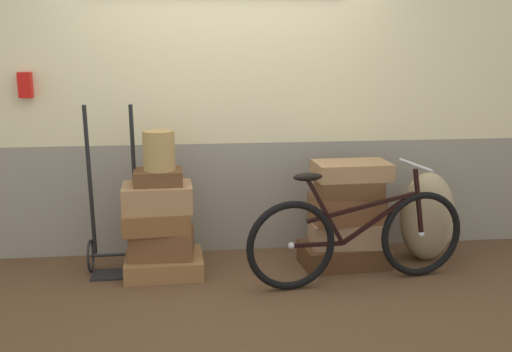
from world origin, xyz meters
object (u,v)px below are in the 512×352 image
object	(u,v)px
bicycle	(358,237)
suitcase_4	(158,177)
suitcase_0	(164,265)
burlap_sack	(427,216)
suitcase_8	(349,188)
wicker_basket	(159,151)
suitcase_2	(156,220)
suitcase_6	(346,233)
suitcase_1	(162,243)
suitcase_9	(352,170)
suitcase_7	(346,208)
suitcase_3	(158,197)
suitcase_5	(344,255)
luggage_trolley	(115,232)

from	to	relation	value
bicycle	suitcase_4	bearing A→B (deg)	165.48
suitcase_0	burlap_sack	xyz separation A→B (m)	(2.16, 0.06, 0.30)
bicycle	suitcase_8	bearing A→B (deg)	87.02
suitcase_0	burlap_sack	world-z (taller)	burlap_sack
wicker_basket	bicycle	distance (m)	1.63
suitcase_2	burlap_sack	xyz separation A→B (m)	(2.22, 0.05, -0.07)
wicker_basket	bicycle	size ratio (longest dim) A/B	0.18
suitcase_6	suitcase_1	bearing A→B (deg)	-176.77
suitcase_9	suitcase_7	bearing A→B (deg)	-163.33
suitcase_8	suitcase_9	distance (m)	0.14
suitcase_2	suitcase_3	xyz separation A→B (m)	(0.02, 0.00, 0.18)
suitcase_5	bicycle	bearing A→B (deg)	-95.33
suitcase_7	suitcase_8	size ratio (longest dim) A/B	1.11
suitcase_0	wicker_basket	xyz separation A→B (m)	(-0.01, 0.01, 0.91)
suitcase_0	bicycle	xyz separation A→B (m)	(1.45, -0.35, 0.29)
suitcase_5	wicker_basket	distance (m)	1.71
suitcase_8	bicycle	xyz separation A→B (m)	(-0.02, -0.34, -0.29)
suitcase_1	suitcase_2	distance (m)	0.19
burlap_sack	suitcase_4	bearing A→B (deg)	-179.04
suitcase_0	suitcase_9	world-z (taller)	suitcase_9
suitcase_1	suitcase_5	bearing A→B (deg)	3.09
luggage_trolley	suitcase_1	bearing A→B (deg)	-12.43
suitcase_8	burlap_sack	xyz separation A→B (m)	(0.69, 0.08, -0.28)
suitcase_0	suitcase_2	size ratio (longest dim) A/B	1.17
burlap_sack	bicycle	bearing A→B (deg)	-149.56
suitcase_1	suitcase_4	world-z (taller)	suitcase_4
suitcase_4	luggage_trolley	world-z (taller)	luggage_trolley
wicker_basket	suitcase_3	bearing A→B (deg)	169.52
suitcase_2	suitcase_6	size ratio (longest dim) A/B	0.90
suitcase_2	wicker_basket	distance (m)	0.54
suitcase_1	suitcase_3	world-z (taller)	suitcase_3
suitcase_2	wicker_basket	xyz separation A→B (m)	(0.04, -0.00, 0.54)
suitcase_0	suitcase_4	bearing A→B (deg)	129.55
luggage_trolley	burlap_sack	xyz separation A→B (m)	(2.54, -0.02, 0.05)
suitcase_1	wicker_basket	world-z (taller)	wicker_basket
suitcase_3	suitcase_5	distance (m)	1.57
suitcase_4	burlap_sack	xyz separation A→B (m)	(2.19, 0.04, -0.40)
suitcase_2	suitcase_6	bearing A→B (deg)	-4.82
suitcase_1	wicker_basket	bearing A→B (deg)	111.82
suitcase_7	burlap_sack	size ratio (longest dim) A/B	0.74
suitcase_6	suitcase_8	distance (m)	0.38
suitcase_9	wicker_basket	distance (m)	1.52
suitcase_4	suitcase_5	bearing A→B (deg)	-2.78
suitcase_3	wicker_basket	size ratio (longest dim) A/B	1.74
suitcase_9	wicker_basket	size ratio (longest dim) A/B	1.96
suitcase_4	suitcase_9	distance (m)	1.52
suitcase_4	suitcase_9	bearing A→B (deg)	-2.14
suitcase_9	bicycle	world-z (taller)	bicycle
suitcase_2	suitcase_6	world-z (taller)	suitcase_2
suitcase_0	suitcase_8	world-z (taller)	suitcase_8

